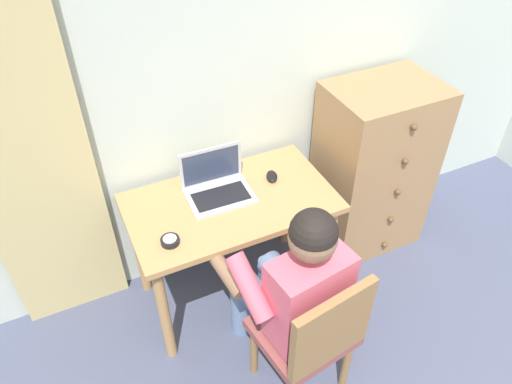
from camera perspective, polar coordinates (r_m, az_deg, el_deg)
The scene contains 9 objects.
wall_back at distance 2.67m, azimuth 0.72°, elevation 14.44°, with size 4.80×0.05×2.50m, color silver.
curtain_panel at distance 2.45m, azimuth -25.60°, elevation 4.67°, with size 0.57×0.03×2.29m, color #CCB77A.
desk at distance 2.62m, azimuth -2.91°, elevation -2.96°, with size 1.08×0.62×0.74m.
dresser at distance 3.12m, azimuth 13.51°, elevation 2.67°, with size 0.64×0.50×1.13m.
chair at distance 2.34m, azimuth 6.62°, elevation -16.27°, with size 0.47×0.46×0.86m.
person_seated at distance 2.27m, azimuth 4.13°, elevation -10.58°, with size 0.58×0.62×1.18m.
laptop at distance 2.56m, azimuth -4.58°, elevation 0.75°, with size 0.35×0.26×0.24m.
computer_mouse at distance 2.67m, azimuth 1.86°, elevation 1.85°, with size 0.06×0.10×0.03m, color black.
desk_clock at distance 2.35m, azimuth -10.02°, elevation -5.64°, with size 0.09×0.09×0.03m.
Camera 1 is at (-1.05, 0.05, 2.42)m, focal length 34.19 mm.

